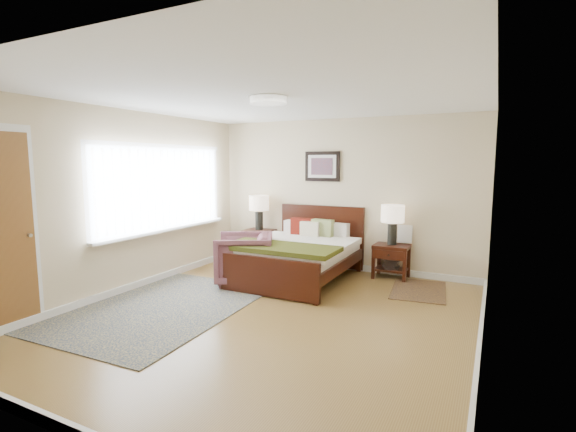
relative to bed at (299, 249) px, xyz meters
The scene contains 17 objects.
floor 1.66m from the bed, 77.25° to the right, with size 5.00×5.00×0.00m, color olive.
back_wall 1.27m from the bed, 69.74° to the left, with size 4.50×0.04×2.50m, color #CAB593.
front_wall 4.14m from the bed, 85.05° to the right, with size 4.50×0.04×2.50m, color #CAB593.
left_wall 2.57m from the bed, 140.79° to the right, with size 0.04×5.00×2.50m, color #CAB593.
right_wall 3.12m from the bed, 30.79° to the right, with size 0.04×5.00×2.50m, color #CAB593.
ceiling 2.57m from the bed, 77.25° to the right, with size 4.50×5.00×0.02m, color white.
window 2.22m from the bed, 155.27° to the right, with size 0.11×2.72×1.32m.
ceil_fixture 2.54m from the bed, 77.25° to the right, with size 0.44×0.44×0.08m.
bed is the anchor object (origin of this frame).
wall_art 1.54m from the bed, 89.96° to the left, with size 0.62×0.05×0.50m.
nightstand_left 1.32m from the bed, 148.05° to the left, with size 0.49×0.45×0.59m.
nightstand_right 1.44m from the bed, 29.57° to the left, with size 0.53×0.40×0.53m.
lamp_left 1.44m from the bed, 147.29° to the left, with size 0.35×0.35×0.61m.
lamp_right 1.52m from the bed, 30.00° to the left, with size 0.35×0.35×0.61m.
armchair 0.84m from the bed, 139.66° to the right, with size 0.80×0.82×0.75m, color brown.
rug_persian 2.20m from the bed, 117.79° to the right, with size 1.90×2.68×0.01m, color #0D2245.
rug_navy 1.83m from the bed, ahead, with size 0.72×1.07×0.01m, color black.
Camera 1 is at (2.29, -4.09, 1.78)m, focal length 26.00 mm.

